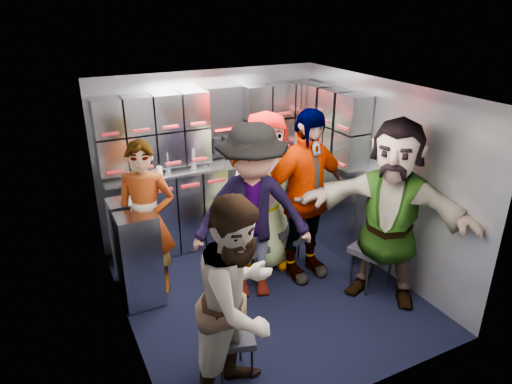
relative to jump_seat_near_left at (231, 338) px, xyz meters
name	(u,v)px	position (x,y,z in m)	size (l,w,h in m)	color
floor	(266,291)	(0.79, 0.90, -0.37)	(3.00, 3.00, 0.00)	black
wall_back	(211,156)	(0.79, 2.40, 0.68)	(2.80, 0.04, 2.10)	#91979E
wall_left	(119,231)	(-0.61, 0.90, 0.68)	(0.04, 3.00, 2.10)	#91979E
wall_right	(380,177)	(2.19, 0.90, 0.68)	(0.04, 3.00, 2.10)	#91979E
ceiling	(268,91)	(0.79, 0.90, 1.73)	(2.80, 3.00, 0.02)	silver
cart_bank_back	(218,203)	(0.79, 2.19, 0.12)	(2.68, 0.38, 0.99)	#999FA9
cart_bank_left	(136,252)	(-0.40, 1.46, 0.12)	(0.38, 0.76, 0.99)	#999FA9
counter	(217,164)	(0.79, 2.19, 0.64)	(2.68, 0.42, 0.03)	#B1B3B8
locker_bank_back	(214,124)	(0.79, 2.25, 1.12)	(2.68, 0.28, 0.82)	#999FA9
locker_bank_right	(334,125)	(2.04, 1.60, 1.12)	(0.28, 1.00, 0.82)	#999FA9
right_cabinet	(333,205)	(2.04, 1.50, 0.13)	(0.28, 1.20, 1.00)	#999FA9
coffee_niche	(226,123)	(0.97, 2.31, 1.10)	(0.46, 0.16, 0.84)	black
red_latch_strip	(224,180)	(0.79, 1.99, 0.51)	(2.60, 0.02, 0.03)	maroon
jump_seat_near_left	(231,338)	(0.00, 0.00, 0.00)	(0.44, 0.42, 0.42)	black
jump_seat_mid_left	(245,250)	(0.65, 1.13, 0.04)	(0.44, 0.42, 0.47)	black
jump_seat_center	(258,223)	(1.04, 1.59, 0.06)	(0.51, 0.50, 0.49)	black
jump_seat_mid_right	(294,234)	(1.30, 1.21, 0.03)	(0.49, 0.48, 0.46)	black
jump_seat_near_right	(373,251)	(1.84, 0.51, 0.05)	(0.51, 0.50, 0.48)	black
attendant_standing	(147,220)	(-0.26, 1.47, 0.44)	(0.59, 0.39, 1.63)	black
attendant_arc_a	(240,302)	(0.00, -0.18, 0.46)	(0.81, 0.63, 1.67)	black
attendant_arc_b	(252,214)	(0.65, 0.95, 0.54)	(1.18, 0.68, 1.82)	black
attendant_arc_c	(266,192)	(1.04, 1.41, 0.52)	(0.88, 0.57, 1.79)	black
attendant_arc_d	(305,197)	(1.30, 1.03, 0.57)	(1.10, 0.46, 1.88)	black
attendant_arc_e	(390,213)	(1.84, 0.33, 0.57)	(1.74, 0.55, 1.88)	black
bottle_left	(167,162)	(0.17, 2.14, 0.78)	(0.06, 0.06, 0.24)	white
bottle_mid	(193,158)	(0.47, 2.14, 0.78)	(0.07, 0.07, 0.25)	white
bottle_right	(295,142)	(1.84, 2.14, 0.79)	(0.06, 0.06, 0.26)	white
cup_left	(159,170)	(0.06, 2.13, 0.71)	(0.08, 0.08, 0.10)	#CCB290
cup_right	(269,153)	(1.46, 2.13, 0.71)	(0.08, 0.08, 0.10)	#CCB290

